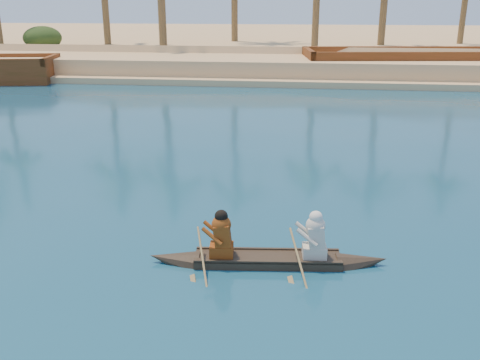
# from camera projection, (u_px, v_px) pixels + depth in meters

# --- Properties ---
(sandy_embankment) EXTENTS (150.00, 51.00, 1.50)m
(sandy_embankment) POSITION_uv_depth(u_px,v_px,m) (223.00, 43.00, 54.23)
(sandy_embankment) COLOR tan
(sandy_embankment) RESTS_ON ground
(shrub_cluster) EXTENTS (100.00, 6.00, 2.40)m
(shrub_cluster) POSITION_uv_depth(u_px,v_px,m) (191.00, 50.00, 39.56)
(shrub_cluster) COLOR #1C3513
(shrub_cluster) RESTS_ON ground
(canoe) EXTENTS (4.53, 1.01, 1.24)m
(canoe) POSITION_uv_depth(u_px,v_px,m) (268.00, 252.00, 10.06)
(canoe) COLOR #33251C
(canoe) RESTS_ON ground
(barge_right) EXTENTS (13.24, 5.92, 2.13)m
(barge_right) POSITION_uv_depth(u_px,v_px,m) (407.00, 66.00, 33.74)
(barge_right) COLOR brown
(barge_right) RESTS_ON ground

